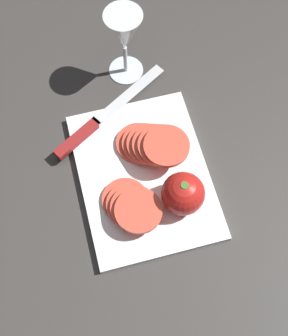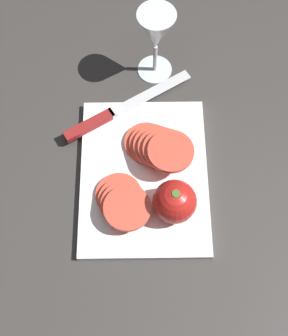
% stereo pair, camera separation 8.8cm
% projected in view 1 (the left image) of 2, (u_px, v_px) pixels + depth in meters
% --- Properties ---
extents(ground_plane, '(3.00, 3.00, 0.00)m').
position_uv_depth(ground_plane, '(157.00, 196.00, 0.91)').
color(ground_plane, '#383533').
extents(cutting_board, '(0.33, 0.25, 0.02)m').
position_uv_depth(cutting_board, '(144.00, 176.00, 0.92)').
color(cutting_board, white).
rests_on(cutting_board, ground_plane).
extents(wine_glass, '(0.08, 0.08, 0.17)m').
position_uv_depth(wine_glass, '(124.00, 35.00, 0.92)').
color(wine_glass, silver).
rests_on(wine_glass, ground_plane).
extents(whole_tomato, '(0.08, 0.08, 0.08)m').
position_uv_depth(whole_tomato, '(183.00, 194.00, 0.85)').
color(whole_tomato, red).
rests_on(whole_tomato, cutting_board).
extents(knife, '(0.18, 0.27, 0.01)m').
position_uv_depth(knife, '(90.00, 128.00, 0.95)').
color(knife, silver).
rests_on(knife, cutting_board).
extents(tomato_slice_stack_near, '(0.13, 0.13, 0.05)m').
position_uv_depth(tomato_slice_stack_near, '(152.00, 144.00, 0.91)').
color(tomato_slice_stack_near, '#DB4C38').
rests_on(tomato_slice_stack_near, cutting_board).
extents(tomato_slice_stack_far, '(0.12, 0.11, 0.04)m').
position_uv_depth(tomato_slice_stack_far, '(132.00, 206.00, 0.87)').
color(tomato_slice_stack_far, '#DB4C38').
rests_on(tomato_slice_stack_far, cutting_board).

